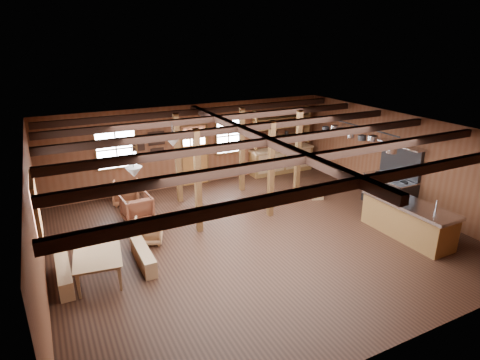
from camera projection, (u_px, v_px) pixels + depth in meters
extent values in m
cube|color=black|center=(257.00, 237.00, 10.50)|extent=(10.00, 9.00, 0.02)
cube|color=black|center=(258.00, 131.00, 9.54)|extent=(10.00, 9.00, 0.02)
cube|color=#5D2F1A|center=(35.00, 228.00, 7.89)|extent=(0.02, 9.00, 2.80)
cube|color=#5D2F1A|center=(402.00, 160.00, 12.14)|extent=(0.02, 9.00, 2.80)
cube|color=#5D2F1A|center=(194.00, 145.00, 13.80)|extent=(10.00, 0.02, 2.80)
cube|color=#5D2F1A|center=(398.00, 279.00, 6.23)|extent=(10.00, 0.02, 2.80)
cube|color=black|center=(361.00, 182.00, 6.64)|extent=(9.80, 0.12, 0.18)
cube|color=black|center=(308.00, 158.00, 7.90)|extent=(9.80, 0.12, 0.18)
cube|color=black|center=(269.00, 141.00, 9.16)|extent=(9.80, 0.12, 0.18)
cube|color=black|center=(239.00, 129.00, 10.42)|extent=(9.80, 0.12, 0.18)
cube|color=black|center=(216.00, 119.00, 11.68)|extent=(9.80, 0.12, 0.18)
cube|color=black|center=(200.00, 111.00, 12.77)|extent=(9.80, 0.12, 0.18)
cube|color=black|center=(258.00, 137.00, 9.58)|extent=(0.18, 8.82, 0.18)
cube|color=#462314|center=(198.00, 182.00, 10.35)|extent=(0.15, 0.15, 2.80)
cube|color=#462314|center=(178.00, 159.00, 12.28)|extent=(0.15, 0.15, 2.80)
cube|color=#462314|center=(271.00, 170.00, 11.28)|extent=(0.15, 0.15, 2.80)
cube|color=#462314|center=(242.00, 150.00, 13.21)|extent=(0.15, 0.15, 2.80)
cube|color=#462314|center=(298.00, 154.00, 12.80)|extent=(0.15, 0.15, 2.80)
cube|color=brown|center=(195.00, 169.00, 14.04)|extent=(0.90, 0.06, 1.10)
cube|color=#462314|center=(181.00, 157.00, 13.67)|extent=(0.06, 0.08, 2.10)
cube|color=#462314|center=(207.00, 154.00, 14.07)|extent=(0.06, 0.08, 2.10)
cube|color=#462314|center=(193.00, 125.00, 13.51)|extent=(1.02, 0.08, 0.06)
cube|color=white|center=(194.00, 141.00, 13.70)|extent=(0.84, 0.02, 0.90)
cube|color=white|center=(116.00, 149.00, 12.59)|extent=(1.20, 0.02, 1.20)
cube|color=#462314|center=(116.00, 149.00, 12.59)|extent=(1.32, 0.06, 1.32)
cube|color=white|center=(228.00, 136.00, 14.24)|extent=(0.90, 0.02, 1.20)
cube|color=#462314|center=(228.00, 136.00, 14.24)|extent=(1.02, 0.06, 1.32)
cube|color=white|center=(36.00, 209.00, 8.26)|extent=(0.02, 1.20, 1.20)
cube|color=#462314|center=(36.00, 209.00, 8.26)|extent=(0.14, 1.24, 1.32)
cube|color=silver|center=(156.00, 138.00, 13.07)|extent=(0.50, 0.03, 0.40)
cube|color=black|center=(156.00, 138.00, 13.06)|extent=(0.55, 0.02, 0.45)
cube|color=silver|center=(138.00, 143.00, 12.85)|extent=(0.35, 0.03, 0.45)
cube|color=black|center=(138.00, 143.00, 12.84)|extent=(0.40, 0.02, 0.50)
cube|color=silver|center=(157.00, 153.00, 13.24)|extent=(0.40, 0.03, 0.30)
cube|color=black|center=(157.00, 153.00, 13.23)|extent=(0.45, 0.02, 0.35)
cube|color=brown|center=(281.00, 161.00, 15.31)|extent=(2.50, 0.55, 0.90)
cube|color=#9B6746|center=(282.00, 149.00, 15.13)|extent=(2.55, 0.60, 0.06)
cube|color=brown|center=(281.00, 136.00, 15.02)|extent=(2.30, 0.35, 0.04)
cube|color=brown|center=(282.00, 127.00, 14.91)|extent=(2.30, 0.35, 0.04)
cube|color=brown|center=(282.00, 118.00, 14.79)|extent=(2.30, 0.35, 0.04)
cube|color=brown|center=(255.00, 130.00, 14.42)|extent=(0.04, 0.35, 1.40)
cube|color=brown|center=(307.00, 124.00, 15.39)|extent=(0.04, 0.35, 1.40)
cylinder|color=#2A2A2C|center=(132.00, 157.00, 8.34)|extent=(0.02, 0.02, 0.45)
cone|color=silver|center=(134.00, 172.00, 8.46)|extent=(0.36, 0.36, 0.22)
cylinder|color=#2A2A2C|center=(172.00, 131.00, 10.66)|extent=(0.02, 0.02, 0.45)
cone|color=silver|center=(173.00, 143.00, 10.77)|extent=(0.36, 0.36, 0.22)
cylinder|color=#2A2A2C|center=(358.00, 126.00, 11.33)|extent=(0.04, 3.00, 0.04)
cylinder|color=#2A2A2C|center=(393.00, 142.00, 10.22)|extent=(0.01, 0.01, 0.30)
cylinder|color=#BABCC2|center=(392.00, 150.00, 10.29)|extent=(0.27, 0.27, 0.14)
cylinder|color=#2A2A2C|center=(381.00, 139.00, 10.53)|extent=(0.01, 0.01, 0.30)
cylinder|color=#2A2A2C|center=(380.00, 147.00, 10.60)|extent=(0.27, 0.27, 0.14)
cylinder|color=#2A2A2C|center=(373.00, 133.00, 10.87)|extent=(0.01, 0.01, 0.16)
cylinder|color=#BABCC2|center=(373.00, 138.00, 10.92)|extent=(0.26, 0.26, 0.14)
cylinder|color=#2A2A2C|center=(363.00, 131.00, 11.20)|extent=(0.01, 0.01, 0.23)
cylinder|color=#2A2A2C|center=(362.00, 138.00, 11.27)|extent=(0.23, 0.23, 0.14)
cylinder|color=#2A2A2C|center=(352.00, 129.00, 11.50)|extent=(0.01, 0.01, 0.23)
cylinder|color=#BABCC2|center=(351.00, 135.00, 11.57)|extent=(0.19, 0.19, 0.14)
cylinder|color=#2A2A2C|center=(342.00, 125.00, 11.81)|extent=(0.01, 0.01, 0.17)
cylinder|color=#2A2A2C|center=(342.00, 131.00, 11.86)|extent=(0.27, 0.27, 0.14)
cylinder|color=#2A2A2C|center=(335.00, 123.00, 12.15)|extent=(0.01, 0.01, 0.16)
cylinder|color=#BABCC2|center=(335.00, 128.00, 12.20)|extent=(0.22, 0.22, 0.14)
cylinder|color=#2A2A2C|center=(326.00, 122.00, 12.48)|extent=(0.01, 0.01, 0.28)
cylinder|color=#2A2A2C|center=(326.00, 129.00, 12.56)|extent=(0.22, 0.22, 0.14)
cube|color=brown|center=(407.00, 221.00, 10.41)|extent=(0.84, 2.41, 0.86)
cube|color=#BABCC2|center=(410.00, 204.00, 10.25)|extent=(0.92, 2.51, 0.08)
cylinder|color=#2A2A2C|center=(430.00, 213.00, 9.74)|extent=(0.44, 0.44, 0.06)
cylinder|color=#BABCC2|center=(436.00, 206.00, 9.78)|extent=(0.03, 0.03, 0.30)
cube|color=#9B6746|center=(317.00, 193.00, 12.87)|extent=(0.49, 0.42, 0.37)
cube|color=#2A2A2C|center=(389.00, 192.00, 12.25)|extent=(0.79, 1.48, 0.89)
cube|color=#BABCC2|center=(391.00, 178.00, 12.09)|extent=(0.81, 1.50, 0.04)
cube|color=#2A2A2C|center=(401.00, 160.00, 12.05)|extent=(0.12, 1.48, 0.98)
cube|color=#BABCC2|center=(400.00, 145.00, 11.83)|extent=(0.40, 1.57, 0.05)
imported|color=brown|center=(100.00, 262.00, 8.75)|extent=(1.18, 1.84, 0.61)
cube|color=#9B6746|center=(64.00, 275.00, 8.47)|extent=(0.28, 1.47, 0.40)
cube|color=#9B6746|center=(143.00, 256.00, 9.18)|extent=(0.27, 1.45, 0.40)
imported|color=#5B2C1B|center=(137.00, 208.00, 11.33)|extent=(0.84, 0.86, 0.73)
imported|color=brown|center=(126.00, 192.00, 12.48)|extent=(0.94, 0.95, 0.71)
imported|color=#966944|center=(148.00, 231.00, 10.13)|extent=(0.86, 0.87, 0.63)
cylinder|color=#BABCC2|center=(382.00, 189.00, 10.95)|extent=(0.28, 0.28, 0.17)
imported|color=silver|center=(388.00, 197.00, 10.49)|extent=(0.28, 0.28, 0.06)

